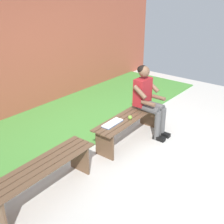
{
  "coord_description": "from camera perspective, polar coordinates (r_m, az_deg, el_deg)",
  "views": [
    {
      "loc": [
        3.56,
        2.51,
        2.54
      ],
      "look_at": [
        0.66,
        0.15,
        0.83
      ],
      "focal_mm": 44.11,
      "sensor_mm": 36.0,
      "label": 1
    }
  ],
  "objects": [
    {
      "name": "person_seated",
      "position": [
        5.01,
        7.49,
        2.95
      ],
      "size": [
        0.5,
        0.69,
        1.28
      ],
      "color": "maroon",
      "rests_on": "ground"
    },
    {
      "name": "grass_strip",
      "position": [
        5.4,
        -15.62,
        -4.26
      ],
      "size": [
        9.0,
        2.28,
        0.03
      ],
      "primitive_type": "cube",
      "color": "#478C38",
      "rests_on": "ground"
    },
    {
      "name": "apple",
      "position": [
        4.68,
        3.75,
        -1.12
      ],
      "size": [
        0.07,
        0.07,
        0.07
      ],
      "primitive_type": "sphere",
      "color": "#72B738",
      "rests_on": "bench_near"
    },
    {
      "name": "bench_far",
      "position": [
        3.72,
        -14.19,
        -12.2
      ],
      "size": [
        1.62,
        0.46,
        0.48
      ],
      "rotation": [
        0.0,
        0.0,
        0.04
      ],
      "color": "brown",
      "rests_on": "ground"
    },
    {
      "name": "brick_wall",
      "position": [
        6.1,
        -19.74,
        10.53
      ],
      "size": [
        9.5,
        0.24,
        2.41
      ],
      "primitive_type": "cube",
      "color": "#9E4C38",
      "rests_on": "ground"
    },
    {
      "name": "ground_plane",
      "position": [
        3.96,
        7.25,
        -15.94
      ],
      "size": [
        10.0,
        7.0,
        0.04
      ],
      "primitive_type": "cube",
      "color": "beige"
    },
    {
      "name": "bench_near",
      "position": [
        4.87,
        3.55,
        -2.06
      ],
      "size": [
        1.65,
        0.46,
        0.48
      ],
      "rotation": [
        0.0,
        0.0,
        0.04
      ],
      "color": "brown",
      "rests_on": "ground"
    },
    {
      "name": "book_open",
      "position": [
        4.53,
        0.09,
        -2.34
      ],
      "size": [
        0.42,
        0.17,
        0.02
      ],
      "rotation": [
        0.0,
        0.0,
        0.04
      ],
      "color": "white",
      "rests_on": "bench_near"
    }
  ]
}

